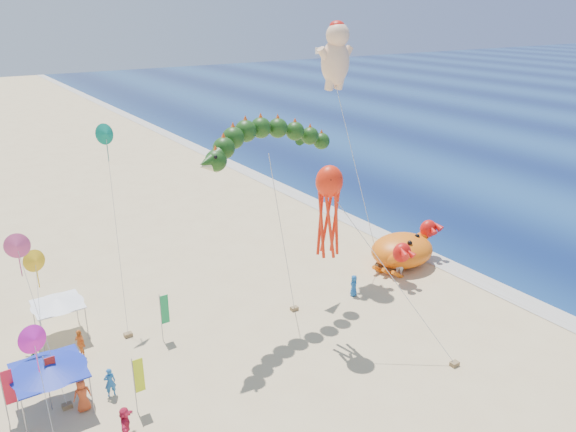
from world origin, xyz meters
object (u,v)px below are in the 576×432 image
object	(u,v)px
octopus_kite	(329,205)
canopy_white	(57,301)
dragon_kite	(266,145)
crab_inflatable	(403,249)
cherub_kite	(336,54)
canopy_blue	(48,367)

from	to	relation	value
octopus_kite	canopy_white	distance (m)	17.64
canopy_white	dragon_kite	bearing A→B (deg)	-20.32
dragon_kite	octopus_kite	bearing A→B (deg)	-68.01
crab_inflatable	canopy_white	bearing A→B (deg)	170.55
cherub_kite	dragon_kite	bearing A→B (deg)	-153.47
canopy_white	octopus_kite	bearing A→B (deg)	-32.00
cherub_kite	canopy_blue	bearing A→B (deg)	-164.25
dragon_kite	canopy_white	size ratio (longest dim) A/B	4.10
canopy_blue	canopy_white	world-z (taller)	same
octopus_kite	canopy_white	size ratio (longest dim) A/B	3.53
dragon_kite	canopy_blue	distance (m)	16.98
crab_inflatable	cherub_kite	distance (m)	15.86
dragon_kite	cherub_kite	size ratio (longest dim) A/B	0.69
cherub_kite	canopy_white	bearing A→B (deg)	179.07
octopus_kite	canopy_blue	distance (m)	17.17
canopy_blue	crab_inflatable	bearing A→B (deg)	5.44
crab_inflatable	dragon_kite	size ratio (longest dim) A/B	0.56
cherub_kite	octopus_kite	bearing A→B (deg)	-128.80
cherub_kite	canopy_blue	distance (m)	27.27
cherub_kite	canopy_white	world-z (taller)	cherub_kite
crab_inflatable	canopy_white	size ratio (longest dim) A/B	2.29
cherub_kite	canopy_white	distance (m)	24.92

